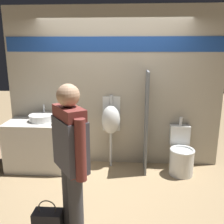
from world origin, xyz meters
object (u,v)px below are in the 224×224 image
at_px(sink_basin, 42,118).
at_px(person_in_vest, 71,154).
at_px(urinal_near_counter, 111,120).
at_px(toilet, 181,156).
at_px(cell_phone, 54,124).

distance_m(sink_basin, person_in_vest, 1.88).
bearing_deg(urinal_near_counter, toilet, -8.77).
relative_size(cell_phone, person_in_vest, 0.08).
height_order(cell_phone, toilet, toilet).
relative_size(sink_basin, toilet, 0.46).
bearing_deg(person_in_vest, cell_phone, -12.86).
height_order(cell_phone, urinal_near_counter, urinal_near_counter).
distance_m(cell_phone, urinal_near_counter, 0.94).
bearing_deg(cell_phone, sink_basin, 146.04).
bearing_deg(person_in_vest, urinal_near_counter, -44.56).
height_order(urinal_near_counter, toilet, urinal_near_counter).
xyz_separation_m(cell_phone, urinal_near_counter, (0.90, 0.28, 0.00)).
distance_m(cell_phone, person_in_vest, 1.61).
height_order(urinal_near_counter, person_in_vest, person_in_vest).
relative_size(urinal_near_counter, person_in_vest, 0.74).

